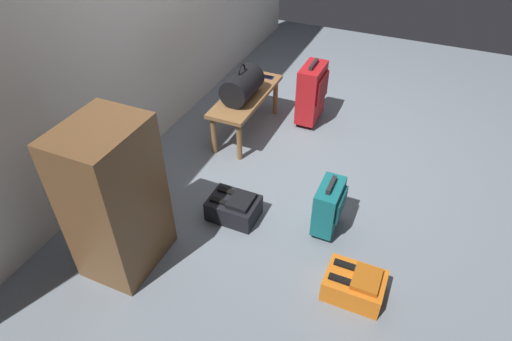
{
  "coord_description": "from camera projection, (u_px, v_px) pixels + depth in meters",
  "views": [
    {
      "loc": [
        -3.08,
        -0.75,
        2.44
      ],
      "look_at": [
        -0.59,
        0.34,
        0.25
      ],
      "focal_mm": 30.43,
      "sensor_mm": 36.0,
      "label": 1
    }
  ],
  "objects": [
    {
      "name": "bench",
      "position": [
        246.0,
        100.0,
        4.16
      ],
      "size": [
        1.0,
        0.36,
        0.43
      ],
      "color": "olive",
      "rests_on": "ground"
    },
    {
      "name": "backpack_orange",
      "position": [
        355.0,
        285.0,
        2.82
      ],
      "size": [
        0.28,
        0.38,
        0.21
      ],
      "color": "orange",
      "rests_on": "ground"
    },
    {
      "name": "ground_plane",
      "position": [
        316.0,
        164.0,
        3.96
      ],
      "size": [
        6.6,
        6.6,
        0.0
      ],
      "primitive_type": "plane",
      "color": "slate"
    },
    {
      "name": "suitcase_upright_red",
      "position": [
        312.0,
        92.0,
        4.32
      ],
      "size": [
        0.39,
        0.22,
        0.65
      ],
      "color": "red",
      "rests_on": "ground"
    },
    {
      "name": "side_cabinet",
      "position": [
        115.0,
        200.0,
        2.78
      ],
      "size": [
        0.56,
        0.44,
        1.1
      ],
      "color": "brown",
      "rests_on": "ground"
    },
    {
      "name": "backpack_dark",
      "position": [
        234.0,
        207.0,
        3.38
      ],
      "size": [
        0.28,
        0.38,
        0.21
      ],
      "color": "black",
      "rests_on": "ground"
    },
    {
      "name": "cell_phone",
      "position": [
        266.0,
        77.0,
        4.38
      ],
      "size": [
        0.07,
        0.14,
        0.01
      ],
      "color": "#191E4C",
      "rests_on": "bench"
    },
    {
      "name": "suitcase_small_teal",
      "position": [
        329.0,
        206.0,
        3.19
      ],
      "size": [
        0.32,
        0.19,
        0.46
      ],
      "color": "#14666B",
      "rests_on": "ground"
    },
    {
      "name": "duffel_bag_black",
      "position": [
        242.0,
        85.0,
        3.97
      ],
      "size": [
        0.44,
        0.26,
        0.34
      ],
      "color": "black",
      "rests_on": "bench"
    }
  ]
}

